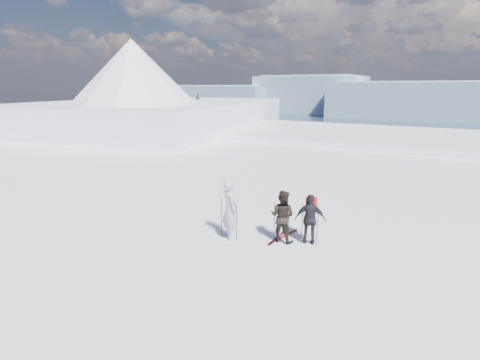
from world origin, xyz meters
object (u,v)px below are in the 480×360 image
object	(u,v)px
skier_pack	(310,219)
skis_loose	(281,236)
skier_grey	(230,209)
skier_dark	(282,216)

from	to	relation	value
skier_pack	skis_loose	world-z (taller)	skier_pack
skier_grey	skis_loose	world-z (taller)	skier_grey
skier_pack	skier_grey	bearing A→B (deg)	3.57
skis_loose	skier_grey	bearing A→B (deg)	-147.59
skier_grey	skier_pack	distance (m)	2.60
skier_dark	skier_grey	bearing A→B (deg)	21.89
skier_dark	skier_pack	distance (m)	0.89
skier_dark	skis_loose	distance (m)	0.90
skis_loose	skier_dark	bearing A→B (deg)	-64.89
skier_dark	skier_pack	xyz separation A→B (m)	(0.85, 0.26, -0.04)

